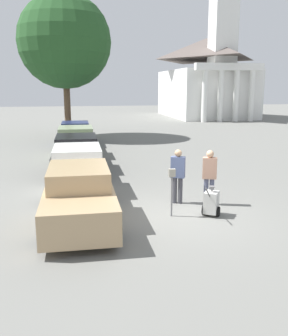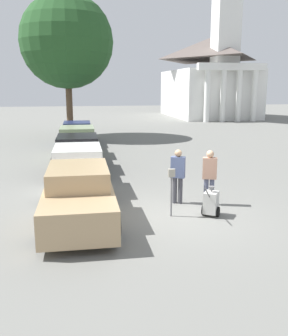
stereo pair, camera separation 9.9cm
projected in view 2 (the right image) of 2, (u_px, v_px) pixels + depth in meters
The scene contains 12 objects.
ground_plane at pixel (174, 214), 10.55m from camera, with size 120.00×120.00×0.00m, color slate.
parked_car_tan at pixel (79, 194), 10.12m from camera, with size 1.95×5.12×1.48m.
parked_car_white at pixel (78, 169), 12.93m from camera, with size 1.97×5.17×1.54m.
parked_car_black at pixel (78, 154), 16.16m from camera, with size 2.10×5.20×1.49m.
parked_car_sage at pixel (78, 142), 19.31m from camera, with size 2.10×5.21×1.51m.
parked_car_navy at pixel (77, 134), 22.79m from camera, with size 1.97×5.05×1.43m.
parking_meter at pixel (171, 184), 10.20m from camera, with size 0.18×0.09×1.34m.
person_worker at pixel (178, 173), 11.35m from camera, with size 0.47×0.38×1.68m.
person_supervisor at pixel (209, 174), 11.22m from camera, with size 0.47×0.34×1.68m.
equipment_cart at pixel (211, 202), 10.35m from camera, with size 0.70×0.93×1.00m.
church at pixel (210, 71), 43.24m from camera, with size 8.56×13.94×22.11m.
shade_tree at pixel (67, 42), 25.17m from camera, with size 6.29×6.29×9.63m.
Camera 2 is at (-2.60, -9.72, 3.53)m, focal length 40.00 mm.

